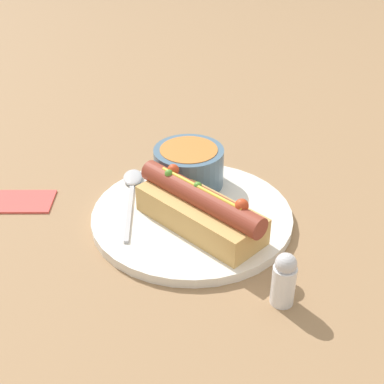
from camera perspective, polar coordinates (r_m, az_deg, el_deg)
The scene contains 7 objects.
ground_plane at distance 0.72m, azimuth 0.00°, elevation -3.01°, with size 4.00×4.00×0.00m, color #93704C.
dinner_plate at distance 0.72m, azimuth 0.00°, elevation -2.60°, with size 0.27×0.27×0.01m.
hot_dog at distance 0.67m, azimuth 0.87°, elevation -1.85°, with size 0.18×0.15×0.07m.
soup_bowl at distance 0.76m, azimuth -0.35°, elevation 2.91°, with size 0.10×0.10×0.06m.
spoon at distance 0.77m, azimuth -6.41°, elevation 0.77°, with size 0.05×0.17×0.01m.
napkin at distance 0.79m, azimuth -18.15°, elevation -0.78°, with size 0.11×0.07×0.01m.
salt_shaker at distance 0.59m, azimuth 9.79°, elevation -9.15°, with size 0.03×0.03×0.07m.
Camera 1 is at (0.10, -0.58, 0.42)m, focal length 50.00 mm.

